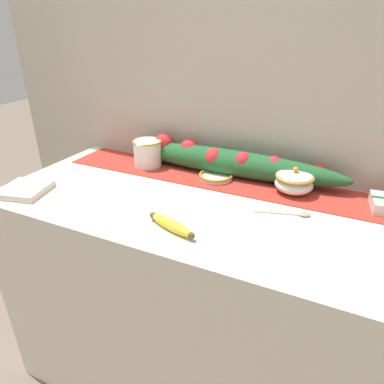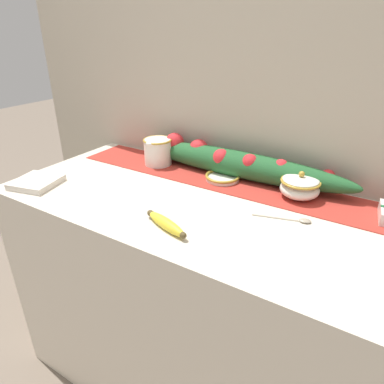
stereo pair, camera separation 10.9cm
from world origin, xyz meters
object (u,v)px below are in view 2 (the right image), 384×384
spoon (300,220)px  banana (166,224)px  napkin_stack (37,182)px  sugar_bowl (300,186)px  cream_pitcher (158,151)px  small_dish (222,177)px

spoon → banana: bearing=-158.4°
spoon → napkin_stack: 0.93m
sugar_bowl → cream_pitcher: bearing=179.9°
cream_pitcher → napkin_stack: 0.48m
small_dish → napkin_stack: (-0.56, -0.40, -0.00)m
cream_pitcher → sugar_bowl: cream_pitcher is taller
napkin_stack → banana: bearing=0.5°
sugar_bowl → small_dish: bearing=-179.0°
small_dish → spoon: size_ratio=0.76×
sugar_bowl → spoon: bearing=-72.2°
spoon → napkin_stack: size_ratio=1.16×
banana → napkin_stack: (-0.58, -0.01, -0.01)m
cream_pitcher → spoon: cream_pitcher is taller
cream_pitcher → banana: (0.32, -0.40, -0.04)m
sugar_bowl → banana: 0.48m
spoon → napkin_stack: bearing=179.8°
sugar_bowl → spoon: sugar_bowl is taller
sugar_bowl → napkin_stack: size_ratio=0.89×
small_dish → spoon: (0.34, -0.15, -0.01)m
banana → spoon: bearing=37.2°
sugar_bowl → banana: bearing=-124.1°
cream_pitcher → sugar_bowl: size_ratio=1.05×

